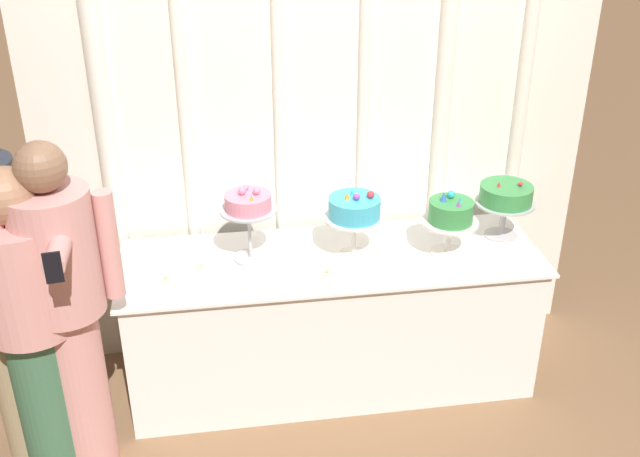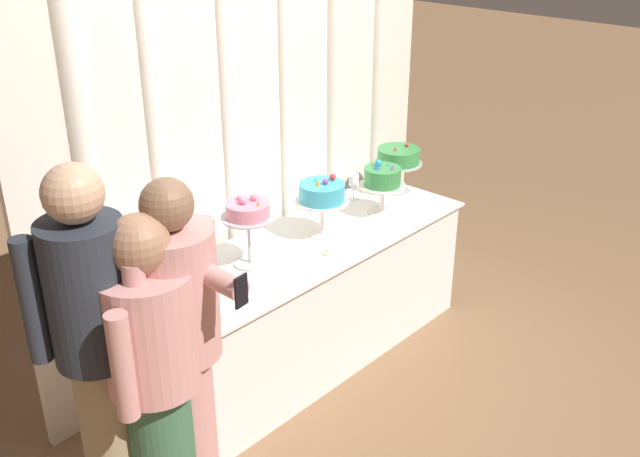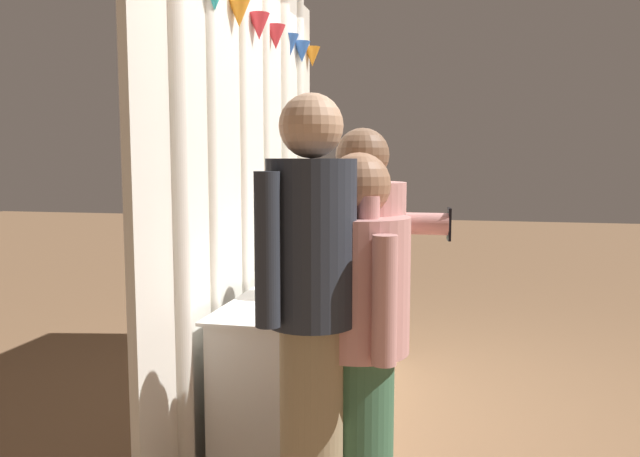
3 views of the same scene
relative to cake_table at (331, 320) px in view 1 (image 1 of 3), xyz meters
The scene contains 13 objects.
ground_plane 0.39m from the cake_table, 90.00° to the right, with size 24.00×24.00×0.00m, color #846042.
draped_curtain 1.07m from the cake_table, 91.43° to the left, with size 2.87×0.15×2.64m.
cake_table is the anchor object (origin of this frame).
cake_display_leftmost 0.77m from the cake_table, behind, with size 0.28×0.28×0.39m.
cake_display_midleft 0.63m from the cake_table, ahead, with size 0.29×0.29×0.35m.
cake_display_midright 0.82m from the cake_table, ahead, with size 0.28×0.28×0.33m.
cake_display_rightmost 1.09m from the cake_table, ahead, with size 0.30×0.30×0.32m.
wine_glass 0.82m from the cake_table, 18.38° to the left, with size 0.06×0.06×0.16m.
tealight_far_left 0.90m from the cake_table, behind, with size 0.05×0.05×0.04m.
tealight_near_left 0.75m from the cake_table, behind, with size 0.04×0.04×0.04m.
tealight_near_right 0.43m from the cake_table, 106.53° to the right, with size 0.04×0.04×0.03m.
guest_man_pink_jacket 1.36m from the cake_table, 160.76° to the right, with size 0.49×0.40×1.58m.
guest_girl_blue_dress 1.47m from the cake_table, 162.12° to the right, with size 0.51×0.58×1.49m.
Camera 1 is at (-0.56, -3.09, 2.58)m, focal length 42.30 mm.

